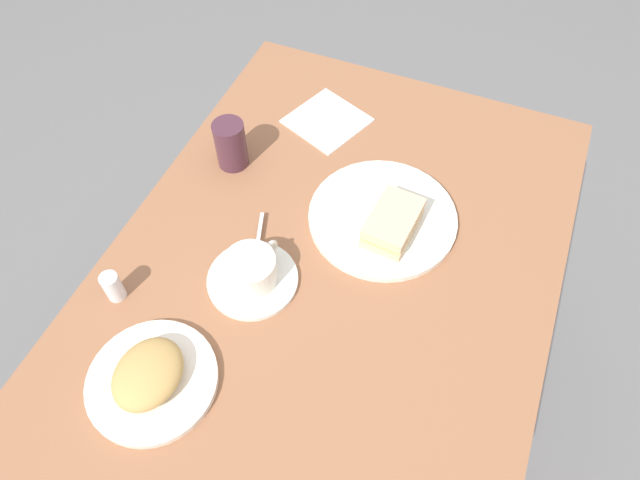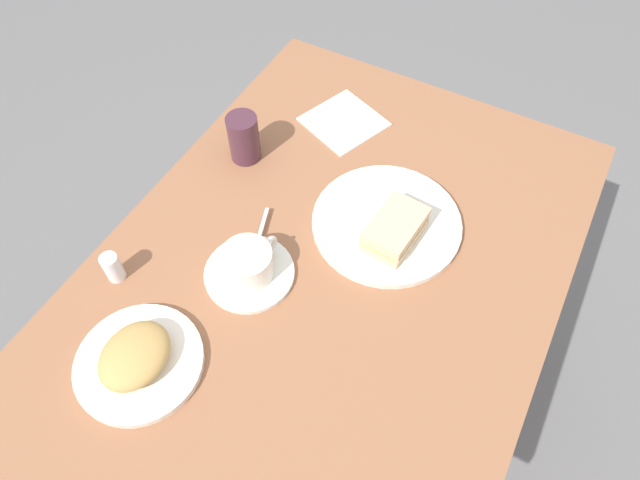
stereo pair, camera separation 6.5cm
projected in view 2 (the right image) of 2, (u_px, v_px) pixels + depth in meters
ground_plane at (325, 405)px, 1.66m from camera, size 6.00×6.00×0.00m
dining_table at (327, 295)px, 1.13m from camera, size 1.12×0.80×0.75m
sandwich_plate at (386, 223)px, 1.09m from camera, size 0.29×0.29×0.01m
sandwich_front at (395, 229)px, 1.05m from camera, size 0.13×0.09×0.05m
coffee_saucer at (249, 273)px, 1.03m from camera, size 0.16×0.16×0.01m
coffee_cup at (248, 262)px, 1.00m from camera, size 0.12×0.09×0.06m
spoon at (259, 235)px, 1.07m from camera, size 0.10×0.04×0.01m
side_plate at (139, 363)px, 0.93m from camera, size 0.21×0.21×0.01m
side_food_pile at (135, 355)px, 0.91m from camera, size 0.13×0.11×0.04m
napkin at (344, 122)px, 1.26m from camera, size 0.19×0.19×0.00m
salt_shaker at (113, 267)px, 1.01m from camera, size 0.03×0.03×0.06m
drinking_glass at (244, 138)px, 1.16m from camera, size 0.06×0.06×0.10m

